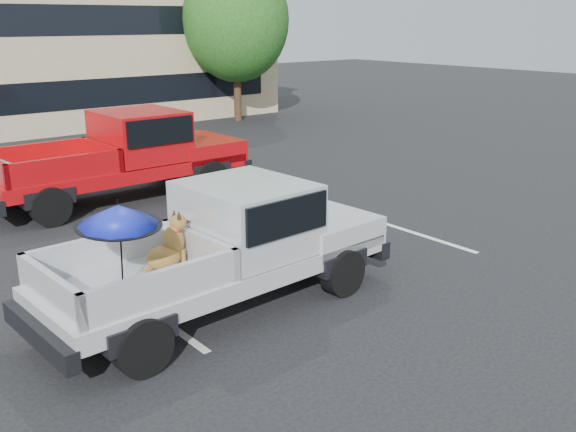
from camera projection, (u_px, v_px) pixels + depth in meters
The scene contains 8 objects.
ground at pixel (345, 285), 10.68m from camera, with size 90.00×90.00×0.00m, color black.
stripe_left at pixel (125, 293), 10.35m from camera, with size 0.12×5.00×0.01m, color silver.
stripe_right at pixel (380, 222), 13.97m from camera, with size 0.12×5.00×0.01m, color silver.
motel_building at pixel (28, 45), 26.50m from camera, with size 20.40×8.40×6.30m.
tree_right at pixel (236, 20), 26.74m from camera, with size 4.46×4.46×6.78m.
tree_back at pixel (89, 15), 30.80m from camera, with size 4.68×4.68×7.11m.
silver_pickup at pixel (234, 238), 9.72m from camera, with size 5.79×2.35×2.06m.
red_pickup at pixel (134, 151), 15.68m from camera, with size 6.43×2.43×2.11m.
Camera 1 is at (-6.97, -7.06, 4.23)m, focal length 40.00 mm.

